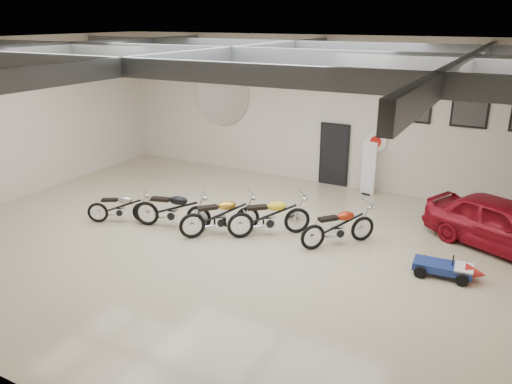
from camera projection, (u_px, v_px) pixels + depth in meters
The scene contains 18 objects.
floor at pixel (234, 246), 12.73m from camera, with size 16.00×12.00×0.01m, color tan.
ceiling at pixel (230, 42), 11.07m from camera, with size 16.00×12.00×0.01m, color gray.
back_wall at pixel (323, 112), 16.89m from camera, with size 16.00×0.02×5.00m, color beige.
left_wall at pixel (11, 120), 15.47m from camera, with size 0.02×12.00×5.00m, color beige.
ceiling_beams at pixel (231, 54), 11.16m from camera, with size 15.80×11.80×0.32m, color #585C60, non-canonical shape.
door at pixel (334, 155), 17.11m from camera, with size 0.92×0.08×2.10m, color black.
logo_plaque at pixel (222, 95), 18.53m from camera, with size 2.30×0.06×1.16m, color silver, non-canonical shape.
poster_left at pixel (415, 101), 15.32m from camera, with size 1.05×0.08×1.35m, color black, non-canonical shape.
poster_mid at pixel (471, 105), 14.61m from camera, with size 1.05×0.08×1.35m, color black, non-canonical shape.
oil_sign at pixel (376, 141), 16.27m from camera, with size 0.72×0.10×0.72m, color white, non-canonical shape.
banner_stand at pixel (369, 168), 16.18m from camera, with size 0.49×0.20×1.81m, color white, non-canonical shape.
motorcycle_silver at pixel (120, 207), 14.09m from camera, with size 1.81×0.56×0.94m, color silver, non-canonical shape.
motorcycle_black at pixel (172, 208), 13.69m from camera, with size 2.18×0.68×1.13m, color silver, non-canonical shape.
motorcycle_gold at pixel (220, 215), 13.25m from camera, with size 2.16×0.67×1.12m, color silver, non-canonical shape.
motorcycle_yellow at pixel (269, 215), 13.19m from camera, with size 2.21×0.69×1.15m, color silver, non-canonical shape.
motorcycle_red at pixel (339, 225), 12.64m from camera, with size 2.07×0.64×1.08m, color silver, non-canonical shape.
go_kart at pixel (449, 266), 11.14m from camera, with size 1.56×0.70×0.57m, color navy, non-canonical shape.
vintage_car at pixel (504, 225), 12.35m from camera, with size 3.89×1.57×1.33m, color maroon.
Camera 1 is at (5.96, -9.91, 5.53)m, focal length 35.00 mm.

